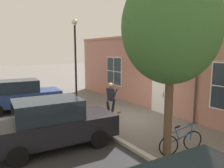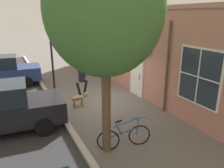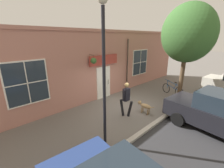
{
  "view_description": "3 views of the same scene",
  "coord_description": "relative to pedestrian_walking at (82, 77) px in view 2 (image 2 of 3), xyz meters",
  "views": [
    {
      "loc": [
        6.56,
        8.5,
        3.42
      ],
      "look_at": [
        -0.38,
        -1.9,
        1.49
      ],
      "focal_mm": 35.0,
      "sensor_mm": 36.0,
      "label": 1
    },
    {
      "loc": [
        3.79,
        9.2,
        4.01
      ],
      "look_at": [
        -0.6,
        0.44,
        0.89
      ],
      "focal_mm": 35.0,
      "sensor_mm": 36.0,
      "label": 2
    },
    {
      "loc": [
        5.05,
        -5.94,
        3.91
      ],
      "look_at": [
        -1.26,
        0.04,
        1.18
      ],
      "focal_mm": 24.0,
      "sensor_mm": 36.0,
      "label": 3
    }
  ],
  "objects": [
    {
      "name": "ground_plane",
      "position": [
        -0.52,
        0.66,
        -1.1
      ],
      "size": [
        90.0,
        90.0,
        0.0
      ],
      "primitive_type": "plane",
      "color": "#66605B"
    },
    {
      "name": "storefront_facade",
      "position": [
        -2.86,
        0.66,
        1.1
      ],
      "size": [
        0.95,
        18.0,
        4.37
      ],
      "color": "#B27566",
      "rests_on": "ground_plane"
    },
    {
      "name": "pedestrian_walking",
      "position": [
        0.0,
        0.0,
        0.0
      ],
      "size": [
        0.69,
        0.55,
        1.8
      ],
      "color": "black",
      "rests_on": "ground_plane"
    },
    {
      "name": "dog_on_leash",
      "position": [
        0.48,
        0.96,
        -0.67
      ],
      "size": [
        1.03,
        0.3,
        0.64
      ],
      "color": "#997A51",
      "rests_on": "ground_plane"
    },
    {
      "name": "street_tree_by_curb",
      "position": [
        0.8,
        4.6,
        2.92
      ],
      "size": [
        3.16,
        2.85,
        5.86
      ],
      "color": "brown",
      "rests_on": "ground_plane"
    },
    {
      "name": "leaning_bicycle",
      "position": [
        0.25,
        4.67,
        -0.72
      ],
      "size": [
        1.7,
        0.44,
        1.01
      ],
      "color": "black",
      "rests_on": "ground_plane"
    },
    {
      "name": "parked_car_nearest_curb",
      "position": [
        3.6,
        -4.0,
        -0.22
      ],
      "size": [
        4.43,
        2.2,
        1.75
      ],
      "color": "navy",
      "rests_on": "ground_plane"
    },
    {
      "name": "street_lamp",
      "position": [
        0.92,
        -2.21,
        2.23
      ],
      "size": [
        0.32,
        0.32,
        5.12
      ],
      "color": "black",
      "rests_on": "ground_plane"
    }
  ]
}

